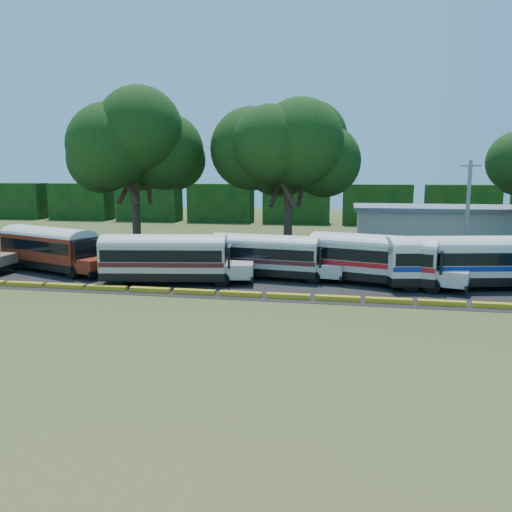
% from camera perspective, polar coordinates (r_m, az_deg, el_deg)
% --- Properties ---
extents(ground, '(160.00, 160.00, 0.00)m').
position_cam_1_polar(ground, '(30.75, -4.92, -4.93)').
color(ground, '#2F4717').
rests_on(ground, ground).
extents(asphalt_strip, '(64.00, 24.00, 0.02)m').
position_cam_1_polar(asphalt_strip, '(41.99, 0.78, -1.01)').
color(asphalt_strip, black).
rests_on(asphalt_strip, ground).
extents(curb, '(53.70, 0.45, 0.30)m').
position_cam_1_polar(curb, '(31.65, -4.44, -4.23)').
color(curb, gold).
rests_on(curb, ground).
extents(terminal_building, '(19.00, 9.00, 4.00)m').
position_cam_1_polar(terminal_building, '(59.78, 20.21, 3.49)').
color(terminal_building, '#B9B3A9').
rests_on(terminal_building, ground).
extents(treeline_backdrop, '(130.00, 4.00, 6.00)m').
position_cam_1_polar(treeline_backdrop, '(77.25, 4.66, 5.96)').
color(treeline_backdrop, black).
rests_on(treeline_backdrop, ground).
extents(bus_red, '(10.80, 6.27, 3.48)m').
position_cam_1_polar(bus_red, '(42.13, -22.45, 1.05)').
color(bus_red, black).
rests_on(bus_red, ground).
extents(bus_cream_west, '(10.78, 4.25, 3.45)m').
position_cam_1_polar(bus_cream_west, '(35.11, -10.04, 0.01)').
color(bus_cream_west, black).
rests_on(bus_cream_west, ground).
extents(bus_cream_east, '(10.01, 3.70, 3.22)m').
position_cam_1_polar(bus_cream_east, '(36.35, 1.44, 0.26)').
color(bus_cream_east, black).
rests_on(bus_cream_east, ground).
extents(bus_white_red, '(10.87, 5.52, 3.48)m').
position_cam_1_polar(bus_white_red, '(35.23, 13.61, -0.06)').
color(bus_white_red, black).
rests_on(bus_white_red, ground).
extents(bus_white_blue, '(11.05, 4.91, 3.53)m').
position_cam_1_polar(bus_white_blue, '(35.60, 21.82, -0.33)').
color(bus_white_blue, black).
rests_on(bus_white_blue, ground).
extents(tree_west, '(10.47, 10.47, 14.35)m').
position_cam_1_polar(tree_west, '(49.38, -13.85, 12.46)').
color(tree_west, '#34251A').
rests_on(tree_west, ground).
extents(tree_center, '(10.37, 10.37, 13.92)m').
position_cam_1_polar(tree_center, '(46.95, 3.76, 12.41)').
color(tree_center, '#34251A').
rests_on(tree_center, ground).
extents(utility_pole, '(1.60, 0.30, 8.64)m').
position_cam_1_polar(utility_pole, '(43.37, 23.00, 4.47)').
color(utility_pole, gray).
rests_on(utility_pole, ground).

